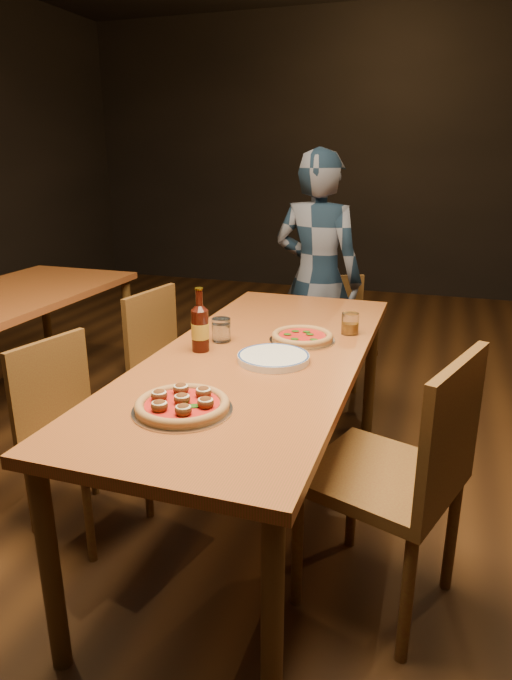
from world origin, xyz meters
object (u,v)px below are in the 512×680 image
(amber_glass, at_px, (350,324))
(chair_end, at_px, (338,342))
(table_main, at_px, (260,369))
(water_glass, at_px, (221,330))
(pizza_meatball, at_px, (182,404))
(chair_main_e, at_px, (381,474))
(diner, at_px, (317,280))
(chair_main_sw, at_px, (184,371))
(chair_main_nw, at_px, (86,436))
(pizza_margherita, at_px, (302,337))
(plate_stack, at_px, (273,358))
(beer_bottle, at_px, (200,329))

(amber_glass, bearing_deg, chair_end, 103.02)
(table_main, xyz_separation_m, water_glass, (-0.20, 0.09, 0.12))
(pizza_meatball, bearing_deg, amber_glass, 69.40)
(chair_main_e, relative_size, diner, 0.64)
(chair_main_sw, bearing_deg, pizza_meatball, -145.99)
(chair_main_nw, height_order, water_glass, water_glass)
(chair_main_nw, relative_size, water_glass, 8.37)
(diner, bearing_deg, chair_end, 162.70)
(pizza_meatball, relative_size, pizza_margherita, 1.12)
(chair_end, bearing_deg, water_glass, -128.87)
(table_main, height_order, amber_glass, amber_glass)
(chair_main_nw, relative_size, chair_end, 1.01)
(pizza_meatball, xyz_separation_m, amber_glass, (0.36, 0.96, 0.03))
(plate_stack, height_order, water_glass, water_glass)
(pizza_meatball, height_order, beer_bottle, beer_bottle)
(chair_main_nw, distance_m, chair_end, 1.71)
(chair_main_nw, height_order, chair_main_e, chair_main_e)
(chair_main_sw, bearing_deg, diner, -20.42)
(chair_main_sw, bearing_deg, beer_bottle, -138.32)
(water_glass, relative_size, diner, 0.06)
(table_main, height_order, water_glass, water_glass)
(chair_end, bearing_deg, table_main, -118.66)
(amber_glass, bearing_deg, chair_main_e, -71.51)
(chair_main_e, distance_m, pizza_margherita, 0.74)
(chair_main_sw, relative_size, beer_bottle, 3.49)
(plate_stack, relative_size, amber_glass, 2.93)
(pizza_meatball, distance_m, amber_glass, 1.03)
(chair_main_nw, xyz_separation_m, water_glass, (0.45, 0.39, 0.38))
(pizza_meatball, bearing_deg, plate_stack, 74.72)
(chair_end, height_order, diner, diner)
(plate_stack, distance_m, amber_glass, 0.50)
(chair_main_sw, distance_m, water_glass, 0.60)
(pizza_margherita, distance_m, diner, 1.13)
(diner, bearing_deg, plate_stack, 106.54)
(chair_main_e, height_order, plate_stack, chair_main_e)
(pizza_margherita, height_order, plate_stack, pizza_margherita)
(chair_main_nw, height_order, amber_glass, amber_glass)
(diner, bearing_deg, pizza_meatball, 100.81)
(chair_main_sw, relative_size, water_glass, 8.88)
(pizza_margherita, height_order, water_glass, water_glass)
(chair_end, distance_m, amber_glass, 0.97)
(table_main, bearing_deg, water_glass, 155.64)
(chair_main_e, distance_m, pizza_meatball, 0.71)
(chair_main_e, bearing_deg, table_main, -103.51)
(table_main, distance_m, pizza_margherita, 0.26)
(chair_main_nw, relative_size, chair_main_sw, 0.94)
(chair_main_nw, relative_size, amber_glass, 8.82)
(table_main, xyz_separation_m, pizza_margherita, (0.12, 0.21, 0.09))
(table_main, xyz_separation_m, plate_stack, (0.08, -0.08, 0.09))
(pizza_margherita, distance_m, amber_glass, 0.24)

